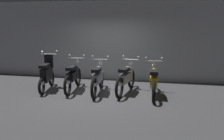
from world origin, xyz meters
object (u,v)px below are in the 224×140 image
motorbike_slot_1 (73,76)px  motorbike_slot_2 (98,78)px  motorbike_slot_0 (47,74)px  motorbike_slot_3 (126,78)px  motorbike_slot_4 (154,80)px

motorbike_slot_1 → motorbike_slot_2: (0.89, -0.12, 0.00)m
motorbike_slot_0 → motorbike_slot_2: (1.78, 0.00, -0.04)m
motorbike_slot_2 → motorbike_slot_1: bearing=172.0°
motorbike_slot_1 → motorbike_slot_2: same height
motorbike_slot_2 → motorbike_slot_0: bearing=-180.0°
motorbike_slot_0 → motorbike_slot_3: motorbike_slot_0 is taller
motorbike_slot_2 → motorbike_slot_3: 0.91m
motorbike_slot_3 → motorbike_slot_4: size_ratio=0.99×
motorbike_slot_1 → motorbike_slot_4: (2.67, -0.12, 0.00)m
motorbike_slot_0 → motorbike_slot_4: (3.56, 0.01, -0.04)m
motorbike_slot_2 → motorbike_slot_4: size_ratio=1.00×
motorbike_slot_0 → motorbike_slot_3: bearing=4.0°
motorbike_slot_1 → motorbike_slot_3: size_ratio=1.00×
motorbike_slot_3 → motorbike_slot_4: (0.88, -0.18, 0.00)m
motorbike_slot_2 → motorbike_slot_4: bearing=0.1°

